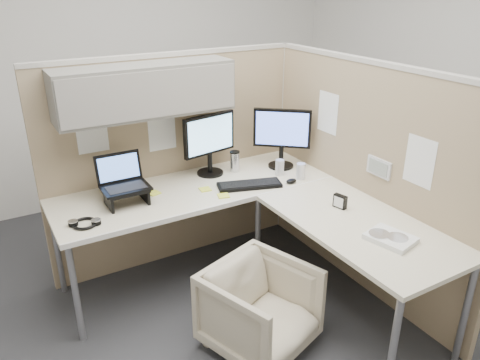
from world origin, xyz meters
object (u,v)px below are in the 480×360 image
desk (252,208)px  office_chair (260,305)px  keyboard (249,185)px  monitor_left (209,140)px

desk → office_chair: desk is taller
office_chair → keyboard: bearing=44.9°
desk → keyboard: 0.26m
monitor_left → keyboard: 0.46m
office_chair → keyboard: 0.90m
desk → office_chair: bearing=-116.1°
monitor_left → keyboard: (0.13, -0.35, -0.26)m
desk → monitor_left: (-0.02, 0.58, 0.32)m
office_chair → keyboard: (0.35, 0.70, 0.45)m
desk → monitor_left: size_ratio=4.29×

